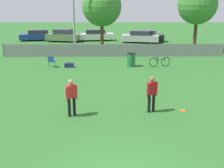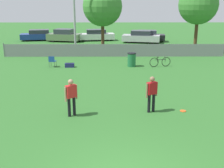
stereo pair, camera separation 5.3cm
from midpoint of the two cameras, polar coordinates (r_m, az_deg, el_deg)
fence_backline at (r=24.88m, az=0.48°, el=6.85°), size 19.44×0.07×1.21m
tree_near_pole at (r=28.07m, az=-1.90°, el=15.46°), size 3.82×3.82×6.14m
tree_far_right at (r=28.38m, az=17.20°, el=15.14°), size 3.69×3.69×6.26m
player_defender_red at (r=12.30m, az=8.20°, el=-1.52°), size 0.54×0.41×1.61m
player_thrower_red at (r=11.87m, az=-8.17°, el=-2.18°), size 0.49×0.45×1.61m
frisbee_disc at (r=12.94m, az=14.34°, el=-5.31°), size 0.27×0.27×0.03m
folding_chair_sideline at (r=21.26m, az=-11.99°, el=4.67°), size 0.52×0.52×0.83m
bicycle_sideline at (r=21.28m, az=9.82°, el=4.45°), size 1.63×0.52×0.75m
trash_bin at (r=21.08m, az=4.09°, el=4.97°), size 0.64×0.64×1.03m
gear_bag_sideline at (r=21.08m, az=-8.53°, el=3.80°), size 0.66×0.36×0.32m
parked_car_blue at (r=36.59m, az=-14.48°, el=9.58°), size 4.81×2.59×1.33m
parked_car_olive at (r=34.90m, az=-9.66°, el=9.67°), size 4.26×2.60×1.51m
parked_car_white at (r=35.30m, az=-3.24°, el=9.87°), size 4.68×2.30×1.38m
parked_car_silver at (r=33.58m, az=5.97°, el=9.51°), size 4.61×2.59×1.43m
parked_car_dark at (r=34.78m, az=7.16°, el=9.66°), size 4.43×2.19×1.35m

